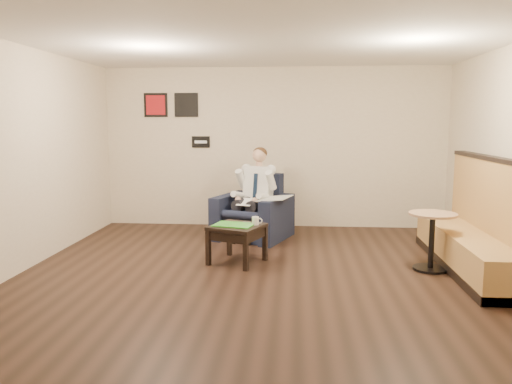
# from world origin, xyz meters

# --- Properties ---
(ground) EXTENTS (6.00, 6.00, 0.00)m
(ground) POSITION_xyz_m (0.00, 0.00, 0.00)
(ground) COLOR black
(ground) RESTS_ON ground
(wall_back) EXTENTS (6.00, 0.02, 2.80)m
(wall_back) POSITION_xyz_m (0.00, 3.00, 1.40)
(wall_back) COLOR beige
(wall_back) RESTS_ON ground
(wall_front) EXTENTS (6.00, 0.02, 2.80)m
(wall_front) POSITION_xyz_m (0.00, -3.00, 1.40)
(wall_front) COLOR beige
(wall_front) RESTS_ON ground
(wall_left) EXTENTS (0.02, 6.00, 2.80)m
(wall_left) POSITION_xyz_m (-3.00, 0.00, 1.40)
(wall_left) COLOR beige
(wall_left) RESTS_ON ground
(ceiling) EXTENTS (6.00, 6.00, 0.02)m
(ceiling) POSITION_xyz_m (0.00, 0.00, 2.80)
(ceiling) COLOR white
(ceiling) RESTS_ON wall_back
(seating_sign) EXTENTS (0.32, 0.02, 0.20)m
(seating_sign) POSITION_xyz_m (-1.30, 2.98, 1.50)
(seating_sign) COLOR black
(seating_sign) RESTS_ON wall_back
(art_print_left) EXTENTS (0.42, 0.03, 0.42)m
(art_print_left) POSITION_xyz_m (-2.10, 2.98, 2.15)
(art_print_left) COLOR red
(art_print_left) RESTS_ON wall_back
(art_print_right) EXTENTS (0.42, 0.03, 0.42)m
(art_print_right) POSITION_xyz_m (-1.55, 2.98, 2.15)
(art_print_right) COLOR black
(art_print_right) RESTS_ON wall_back
(armchair) EXTENTS (1.34, 1.34, 1.01)m
(armchair) POSITION_xyz_m (-0.29, 2.02, 0.51)
(armchair) COLOR black
(armchair) RESTS_ON ground
(seated_man) EXTENTS (0.96, 1.16, 1.39)m
(seated_man) POSITION_xyz_m (-0.33, 1.89, 0.69)
(seated_man) COLOR silver
(seated_man) RESTS_ON armchair
(lap_papers) EXTENTS (0.31, 0.38, 0.01)m
(lap_papers) POSITION_xyz_m (-0.37, 1.79, 0.62)
(lap_papers) COLOR white
(lap_papers) RESTS_ON seated_man
(newspaper) EXTENTS (0.58, 0.65, 0.01)m
(newspaper) POSITION_xyz_m (0.07, 1.77, 0.69)
(newspaper) COLOR silver
(newspaper) RESTS_ON armchair
(side_table) EXTENTS (0.81, 0.81, 0.51)m
(side_table) POSITION_xyz_m (-0.37, 0.57, 0.25)
(side_table) COLOR black
(side_table) RESTS_ON ground
(green_folder) EXTENTS (0.58, 0.47, 0.01)m
(green_folder) POSITION_xyz_m (-0.41, 0.57, 0.51)
(green_folder) COLOR green
(green_folder) RESTS_ON side_table
(coffee_mug) EXTENTS (0.12, 0.12, 0.11)m
(coffee_mug) POSITION_xyz_m (-0.13, 0.62, 0.56)
(coffee_mug) COLOR white
(coffee_mug) RESTS_ON side_table
(smartphone) EXTENTS (0.18, 0.15, 0.01)m
(smartphone) POSITION_xyz_m (-0.25, 0.72, 0.51)
(smartphone) COLOR black
(smartphone) RESTS_ON side_table
(banquette) EXTENTS (0.65, 2.74, 1.40)m
(banquette) POSITION_xyz_m (2.59, 0.53, 0.70)
(banquette) COLOR #B38445
(banquette) RESTS_ON ground
(cafe_table) EXTENTS (0.60, 0.60, 0.73)m
(cafe_table) POSITION_xyz_m (2.10, 0.45, 0.36)
(cafe_table) COLOR tan
(cafe_table) RESTS_ON ground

